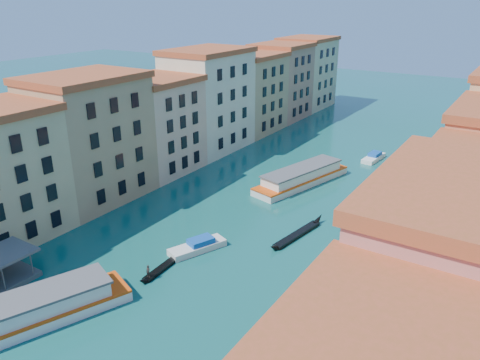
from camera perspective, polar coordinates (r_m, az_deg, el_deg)
The scene contains 10 objects.
left_bank_palazzos at distance 94.70m, azimuth -6.11°, elevation 8.53°, with size 12.80×128.40×21.00m.
quay at distance 79.10m, azimuth 22.87°, elevation -2.81°, with size 4.00×140.00×1.00m, color #A69D86.
restaurant_awnings at distance 42.31m, azimuth 12.10°, elevation -20.21°, with size 3.20×44.55×3.12m.
mooring_poles_right at distance 48.39m, azimuth 10.97°, elevation -16.55°, with size 1.44×54.24×3.20m.
vaporetto_near at distance 52.83m, azimuth -25.05°, elevation -14.64°, with size 12.37×21.48×3.15m.
vaporetto_far at distance 82.54m, azimuth 7.55°, elevation 0.44°, with size 9.72×21.11×3.06m.
gondola_fore at distance 58.73m, azimuth -8.93°, elevation -10.02°, with size 1.44×10.65×2.12m.
gondola_far at distance 65.33m, azimuth 7.11°, elevation -6.44°, with size 2.94×12.68×1.80m.
motorboat_mid at distance 61.47m, azimuth -5.12°, elevation -8.01°, with size 5.12×7.96×1.58m.
motorboat_far at distance 98.04m, azimuth 16.00°, elevation 2.70°, with size 2.89×7.31×1.48m.
Camera 1 is at (31.67, -7.41, 30.84)m, focal length 35.00 mm.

